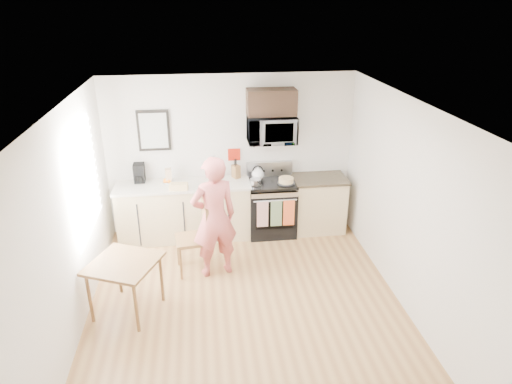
{
  "coord_description": "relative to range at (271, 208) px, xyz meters",
  "views": [
    {
      "loc": [
        -0.49,
        -4.77,
        3.7
      ],
      "look_at": [
        0.25,
        1.0,
        1.17
      ],
      "focal_mm": 32.0,
      "sensor_mm": 36.0,
      "label": 1
    }
  ],
  "objects": [
    {
      "name": "window",
      "position": [
        -2.59,
        -1.18,
        1.11
      ],
      "size": [
        0.06,
        1.4,
        1.5
      ],
      "color": "white",
      "rests_on": "left_wall"
    },
    {
      "name": "countertop_right",
      "position": [
        0.8,
        0.02,
        0.48
      ],
      "size": [
        0.88,
        0.64,
        0.04
      ],
      "primitive_type": "cube",
      "color": "black",
      "rests_on": "cabinet_right"
    },
    {
      "name": "floor",
      "position": [
        -0.63,
        -1.98,
        -0.44
      ],
      "size": [
        4.6,
        4.6,
        0.0
      ],
      "primitive_type": "plane",
      "color": "brown",
      "rests_on": "ground"
    },
    {
      "name": "cake",
      "position": [
        0.21,
        -0.12,
        0.53
      ],
      "size": [
        0.29,
        0.29,
        0.1
      ],
      "color": "black",
      "rests_on": "range"
    },
    {
      "name": "cabinet_right",
      "position": [
        0.8,
        0.02,
        0.01
      ],
      "size": [
        0.84,
        0.6,
        0.9
      ],
      "primitive_type": "cube",
      "color": "beige",
      "rests_on": "floor"
    },
    {
      "name": "chair",
      "position": [
        -1.16,
        -1.0,
        0.24
      ],
      "size": [
        0.54,
        0.5,
        1.05
      ],
      "rotation": [
        0.0,
        0.0,
        0.13
      ],
      "color": "brown",
      "rests_on": "floor"
    },
    {
      "name": "coffee_maker",
      "position": [
        -2.11,
        0.21,
        0.64
      ],
      "size": [
        0.17,
        0.25,
        0.3
      ],
      "rotation": [
        0.0,
        0.0,
        0.01
      ],
      "color": "black",
      "rests_on": "countertop_left"
    },
    {
      "name": "utensil_crock",
      "position": [
        -0.93,
        0.23,
        0.66
      ],
      "size": [
        0.13,
        0.13,
        0.39
      ],
      "color": "#A61E0E",
      "rests_on": "countertop_left"
    },
    {
      "name": "left_wall",
      "position": [
        -2.63,
        -1.98,
        0.86
      ],
      "size": [
        0.04,
        4.6,
        2.6
      ],
      "primitive_type": "cube",
      "color": "silver",
      "rests_on": "floor"
    },
    {
      "name": "ceiling",
      "position": [
        -0.63,
        -1.98,
        2.16
      ],
      "size": [
        4.0,
        4.6,
        0.04
      ],
      "primitive_type": "cube",
      "color": "white",
      "rests_on": "back_wall"
    },
    {
      "name": "back_wall",
      "position": [
        -0.63,
        0.32,
        0.86
      ],
      "size": [
        4.0,
        0.04,
        2.6
      ],
      "primitive_type": "cube",
      "color": "silver",
      "rests_on": "floor"
    },
    {
      "name": "bread_bag",
      "position": [
        -1.48,
        -0.2,
        0.55
      ],
      "size": [
        0.29,
        0.16,
        0.1
      ],
      "primitive_type": "cube",
      "rotation": [
        0.0,
        0.0,
        -0.1
      ],
      "color": "tan",
      "rests_on": "countertop_left"
    },
    {
      "name": "wall_art",
      "position": [
        -1.83,
        0.3,
        1.31
      ],
      "size": [
        0.5,
        0.04,
        0.65
      ],
      "color": "black",
      "rests_on": "back_wall"
    },
    {
      "name": "fruit_bowl",
      "position": [
        -1.65,
        0.06,
        0.54
      ],
      "size": [
        0.27,
        0.27,
        0.1
      ],
      "color": "white",
      "rests_on": "countertop_left"
    },
    {
      "name": "milk_carton",
      "position": [
        -1.64,
        0.06,
        0.63
      ],
      "size": [
        0.11,
        0.11,
        0.26
      ],
      "primitive_type": "cube",
      "rotation": [
        0.0,
        0.0,
        0.1
      ],
      "color": "tan",
      "rests_on": "countertop_left"
    },
    {
      "name": "countertop_left",
      "position": [
        -1.43,
        0.02,
        0.48
      ],
      "size": [
        2.14,
        0.64,
        0.04
      ],
      "primitive_type": "cube",
      "color": "beige",
      "rests_on": "cabinet_left"
    },
    {
      "name": "wall_trivet",
      "position": [
        -0.58,
        0.31,
        0.86
      ],
      "size": [
        0.2,
        0.02,
        0.2
      ],
      "primitive_type": "cube",
      "color": "#A61E0E",
      "rests_on": "back_wall"
    },
    {
      "name": "dining_table",
      "position": [
        -2.12,
        -1.85,
        0.2
      ],
      "size": [
        0.87,
        0.87,
        0.72
      ],
      "rotation": [
        0.0,
        0.0,
        -0.42
      ],
      "color": "brown",
      "rests_on": "floor"
    },
    {
      "name": "front_wall",
      "position": [
        -0.63,
        -4.28,
        0.86
      ],
      "size": [
        4.0,
        0.04,
        2.6
      ],
      "primitive_type": "cube",
      "color": "silver",
      "rests_on": "floor"
    },
    {
      "name": "range",
      "position": [
        0.0,
        0.0,
        0.0
      ],
      "size": [
        0.76,
        0.7,
        1.16
      ],
      "color": "black",
      "rests_on": "floor"
    },
    {
      "name": "kettle",
      "position": [
        -0.22,
        0.09,
        0.59
      ],
      "size": [
        0.2,
        0.2,
        0.25
      ],
      "color": "white",
      "rests_on": "range"
    },
    {
      "name": "microwave",
      "position": [
        -0.0,
        0.1,
        1.32
      ],
      "size": [
        0.76,
        0.51,
        0.42
      ],
      "primitive_type": "imported",
      "color": "#A7A8AC",
      "rests_on": "back_wall"
    },
    {
      "name": "person",
      "position": [
        -0.98,
        -1.11,
        0.45
      ],
      "size": [
        0.73,
        0.58,
        1.77
      ],
      "primitive_type": "imported",
      "rotation": [
        0.0,
        0.0,
        3.41
      ],
      "color": "#C14035",
      "rests_on": "floor"
    },
    {
      "name": "knife_block",
      "position": [
        -0.56,
        0.19,
        0.61
      ],
      "size": [
        0.15,
        0.17,
        0.22
      ],
      "primitive_type": "cube",
      "rotation": [
        0.0,
        0.0,
        0.47
      ],
      "color": "brown",
      "rests_on": "countertop_left"
    },
    {
      "name": "cabinet_left",
      "position": [
        -1.43,
        0.02,
        0.01
      ],
      "size": [
        2.1,
        0.6,
        0.9
      ],
      "primitive_type": "cube",
      "color": "beige",
      "rests_on": "floor"
    },
    {
      "name": "upper_cabinet",
      "position": [
        -0.0,
        0.15,
        1.74
      ],
      "size": [
        0.76,
        0.35,
        0.4
      ],
      "primitive_type": "cube",
      "color": "black",
      "rests_on": "back_wall"
    },
    {
      "name": "right_wall",
      "position": [
        1.37,
        -1.98,
        0.86
      ],
      "size": [
        0.04,
        4.6,
        2.6
      ],
      "primitive_type": "cube",
      "color": "silver",
      "rests_on": "floor"
    },
    {
      "name": "pot",
      "position": [
        -0.28,
        -0.11,
        0.53
      ],
      "size": [
        0.18,
        0.31,
        0.09
      ],
      "rotation": [
        0.0,
        0.0,
        0.23
      ],
      "color": "#A7A8AC",
      "rests_on": "range"
    }
  ]
}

